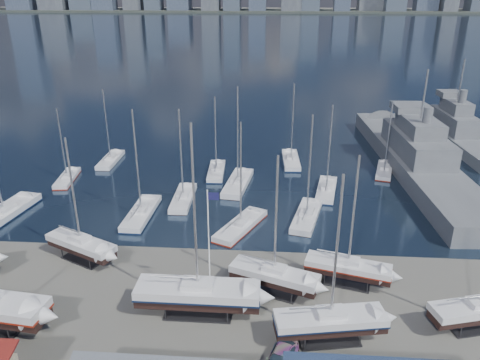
{
  "coord_description": "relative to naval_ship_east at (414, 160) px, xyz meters",
  "views": [
    {
      "loc": [
        8.0,
        -47.99,
        29.06
      ],
      "look_at": [
        3.87,
        8.0,
        5.76
      ],
      "focal_mm": 35.0,
      "sensor_mm": 36.0,
      "label": 1
    }
  ],
  "objects": [
    {
      "name": "sailboat_cradle_7",
      "position": [
        -5.22,
        -41.05,
        0.33
      ],
      "size": [
        9.24,
        4.74,
        14.64
      ],
      "rotation": [
        0.0,
        0.0,
        0.27
      ],
      "color": "#2D2D33",
      "rests_on": "ground"
    },
    {
      "name": "naval_ship_west",
      "position": [
        12.09,
        17.51,
        -0.01
      ],
      "size": [
        9.04,
        38.95,
        17.47
      ],
      "rotation": [
        0.0,
        0.0,
        1.65
      ],
      "color": "slate",
      "rests_on": "water"
    },
    {
      "name": "sailboat_moored_8",
      "position": [
        -20.94,
        1.41,
        -1.37
      ],
      "size": [
        3.21,
        10.0,
        14.77
      ],
      "rotation": [
        0.0,
        0.0,
        1.62
      ],
      "color": "black",
      "rests_on": "water"
    },
    {
      "name": "sailboat_moored_10",
      "position": [
        -15.91,
        -11.29,
        -1.37
      ],
      "size": [
        4.26,
        9.82,
        14.21
      ],
      "rotation": [
        0.0,
        0.0,
        1.4
      ],
      "color": "black",
      "rests_on": "water"
    },
    {
      "name": "flagpole",
      "position": [
        -29.86,
        -39.3,
        5.43
      ],
      "size": [
        1.09,
        0.12,
        12.31
      ],
      "color": "white",
      "rests_on": "ground"
    },
    {
      "name": "sailboat_cradle_5",
      "position": [
        -18.8,
        -43.67,
        0.39
      ],
      "size": [
        10.15,
        4.44,
        15.89
      ],
      "rotation": [
        0.0,
        0.0,
        0.18
      ],
      "color": "#2D2D33",
      "rests_on": "ground"
    },
    {
      "name": "sailboat_cradle_2",
      "position": [
        -45.62,
        -32.45,
        0.33
      ],
      "size": [
        9.11,
        6.19,
        14.68
      ],
      "rotation": [
        0.0,
        0.0,
        -0.46
      ],
      "color": "#2D2D33",
      "rests_on": "ground"
    },
    {
      "name": "sailboat_cradle_6",
      "position": [
        -16.06,
        -34.94,
        0.31
      ],
      "size": [
        9.17,
        4.72,
        14.41
      ],
      "rotation": [
        0.0,
        0.0,
        -0.27
      ],
      "color": "#2D2D33",
      "rests_on": "ground"
    },
    {
      "name": "ground",
      "position": [
        -32.24,
        -39.1,
        -1.67
      ],
      "size": [
        1400.0,
        1400.0,
        0.0
      ],
      "primitive_type": "plane",
      "color": "#605E59",
      "rests_on": "ground"
    },
    {
      "name": "sailboat_moored_0",
      "position": [
        -60.34,
        -22.82,
        -1.36
      ],
      "size": [
        5.11,
        12.52,
        18.17
      ],
      "rotation": [
        0.0,
        0.0,
        1.43
      ],
      "color": "black",
      "rests_on": "water"
    },
    {
      "name": "sailboat_moored_5",
      "position": [
        -33.55,
        -4.81,
        -1.37
      ],
      "size": [
        2.98,
        9.24,
        13.65
      ],
      "rotation": [
        0.0,
        0.0,
        1.62
      ],
      "color": "black",
      "rests_on": "water"
    },
    {
      "name": "car_d",
      "position": [
        -23.11,
        -47.21,
        -0.92
      ],
      "size": [
        3.69,
        5.63,
        1.52
      ],
      "primitive_type": "imported",
      "rotation": [
        0.0,
        0.0,
        -0.33
      ],
      "color": "gray",
      "rests_on": "ground"
    },
    {
      "name": "sailboat_moored_4",
      "position": [
        -37.06,
        -15.9,
        -1.35
      ],
      "size": [
        2.83,
        9.56,
        14.37
      ],
      "rotation": [
        0.0,
        0.0,
        1.59
      ],
      "color": "black",
      "rests_on": "water"
    },
    {
      "name": "naval_ship_east",
      "position": [
        0.0,
        0.0,
        0.0
      ],
      "size": [
        11.56,
        53.84,
        18.81
      ],
      "rotation": [
        0.0,
        0.0,
        1.63
      ],
      "color": "slate",
      "rests_on": "water"
    },
    {
      "name": "sailboat_moored_6",
      "position": [
        -28.07,
        -23.76,
        -1.37
      ],
      "size": [
        6.76,
        10.26,
        14.96
      ],
      "rotation": [
        0.0,
        0.0,
        1.14
      ],
      "color": "black",
      "rests_on": "water"
    },
    {
      "name": "sailboat_moored_11",
      "position": [
        -5.4,
        -2.26,
        -1.37
      ],
      "size": [
        4.47,
        8.87,
        12.77
      ],
      "rotation": [
        0.0,
        0.0,
        1.32
      ],
      "color": "black",
      "rests_on": "water"
    },
    {
      "name": "sailboat_cradle_3",
      "position": [
        -30.91,
        -40.81,
        0.55
      ],
      "size": [
        11.84,
        3.37,
        18.88
      ],
      "rotation": [
        0.0,
        0.0,
        -0.0
      ],
      "color": "#2D2D33",
      "rests_on": "ground"
    },
    {
      "name": "sailboat_moored_7",
      "position": [
        -29.54,
        -9.86,
        -1.35
      ],
      "size": [
        4.44,
        11.2,
        16.45
      ],
      "rotation": [
        0.0,
        0.0,
        1.44
      ],
      "color": "black",
      "rests_on": "water"
    },
    {
      "name": "sailboat_moored_9",
      "position": [
        -19.41,
        -20.42,
        -1.35
      ],
      "size": [
        5.01,
        10.41,
        15.16
      ],
      "rotation": [
        0.0,
        0.0,
        1.34
      ],
      "color": "black",
      "rests_on": "water"
    },
    {
      "name": "sailboat_moored_1",
      "position": [
        -57.23,
        -9.55,
        -1.37
      ],
      "size": [
        3.34,
        8.5,
        12.36
      ],
      "rotation": [
        0.0,
        0.0,
        1.7
      ],
      "color": "black",
      "rests_on": "water"
    },
    {
      "name": "far_shore",
      "position": [
        -32.24,
        530.9,
        -0.57
      ],
      "size": [
        1400.0,
        80.0,
        2.2
      ],
      "primitive_type": "cube",
      "color": "#2D332D",
      "rests_on": "ground"
    },
    {
      "name": "sailboat_moored_2",
      "position": [
        -53.03,
        -0.72,
        -1.35
      ],
      "size": [
        2.63,
        9.09,
        13.69
      ],
      "rotation": [
        0.0,
        0.0,
        1.58
      ],
      "color": "black",
      "rests_on": "water"
    },
    {
      "name": "sailboat_cradle_4",
      "position": [
        -23.72,
        -36.98,
        0.34
      ],
      "size": [
        9.38,
        5.59,
        14.9
      ],
      "rotation": [
        0.0,
        0.0,
        -0.36
      ],
      "color": "#2D2D33",
      "rests_on": "ground"
    },
    {
      "name": "sailboat_moored_3",
      "position": [
        -41.83,
        -21.23,
        -1.37
      ],
      "size": [
        3.24,
        10.53,
        15.62
      ],
      "rotation": [
        0.0,
        0.0,
        1.54
      ],
      "color": "black",
      "rests_on": "water"
    },
    {
      "name": "water",
      "position": [
        -32.24,
        270.9,
        -1.82
      ],
      "size": [
        1400.0,
        600.0,
        0.4
      ],
      "primitive_type": "cube",
      "color": "#19253A",
      "rests_on": "ground"
    }
  ]
}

